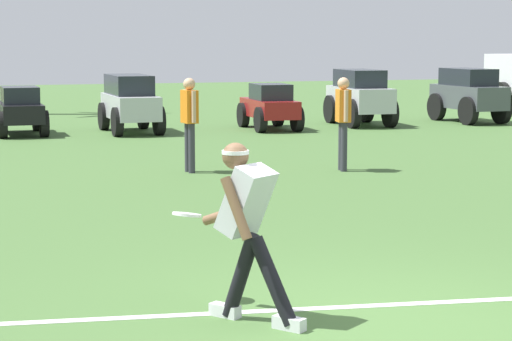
{
  "coord_description": "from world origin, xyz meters",
  "views": [
    {
      "loc": [
        -3.16,
        -6.98,
        2.24
      ],
      "look_at": [
        -0.28,
        2.51,
        0.9
      ],
      "focal_mm": 70.0,
      "sensor_mm": 36.0,
      "label": 1
    }
  ],
  "objects": [
    {
      "name": "parked_car_slot_d",
      "position": [
        0.77,
        16.13,
        0.72
      ],
      "size": [
        1.22,
        2.43,
        1.34
      ],
      "color": "#B7BABF",
      "rests_on": "ground_plane"
    },
    {
      "name": "frisbee_thrower",
      "position": [
        -1.01,
        0.37,
        0.8
      ],
      "size": [
        0.62,
        1.04,
        1.42
      ],
      "color": "black",
      "rests_on": "ground_plane"
    },
    {
      "name": "parked_car_slot_f",
      "position": [
        6.66,
        16.35,
        0.74
      ],
      "size": [
        1.2,
        2.37,
        1.4
      ],
      "color": "#B7BABF",
      "rests_on": "ground_plane"
    },
    {
      "name": "teammate_midfield",
      "position": [
        3.03,
        8.45,
        0.94
      ],
      "size": [
        0.25,
        0.5,
        1.56
      ],
      "color": "#33333D",
      "rests_on": "ground_plane"
    },
    {
      "name": "teammate_near_sideline",
      "position": [
        0.54,
        8.99,
        0.94
      ],
      "size": [
        0.24,
        0.5,
        1.56
      ],
      "color": "#33333D",
      "rests_on": "ground_plane"
    },
    {
      "name": "parked_car_slot_c",
      "position": [
        -1.73,
        16.32,
        0.56
      ],
      "size": [
        1.13,
        2.22,
        1.1
      ],
      "color": "black",
      "rests_on": "ground_plane"
    },
    {
      "name": "field_line_paint",
      "position": [
        0.0,
        0.51,
        0.0
      ],
      "size": [
        24.51,
        2.98,
        0.01
      ],
      "primitive_type": "cube",
      "rotation": [
        0.0,
        0.0,
        -0.12
      ],
      "color": "white",
      "rests_on": "ground_plane"
    },
    {
      "name": "parked_car_slot_g",
      "position": [
        9.73,
        16.36,
        0.74
      ],
      "size": [
        1.29,
        2.4,
        1.4
      ],
      "color": "#474C51",
      "rests_on": "ground_plane"
    },
    {
      "name": "frisbee_in_flight",
      "position": [
        -1.32,
        1.11,
        0.75
      ],
      "size": [
        0.35,
        0.35,
        0.06
      ],
      "color": "white"
    },
    {
      "name": "parked_car_slot_e",
      "position": [
        4.13,
        15.92,
        0.56
      ],
      "size": [
        1.11,
        2.21,
        1.1
      ],
      "color": "maroon",
      "rests_on": "ground_plane"
    },
    {
      "name": "ground_plane",
      "position": [
        0.0,
        0.0,
        0.0
      ],
      "size": [
        80.0,
        80.0,
        0.0
      ],
      "primitive_type": "plane",
      "color": "#406230"
    }
  ]
}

